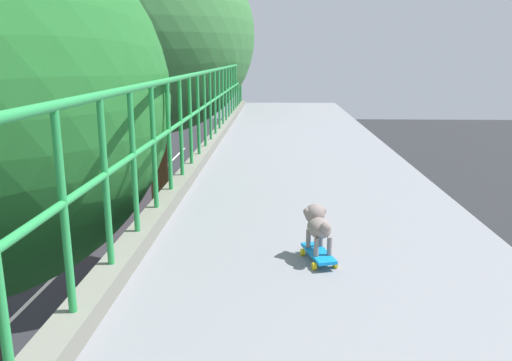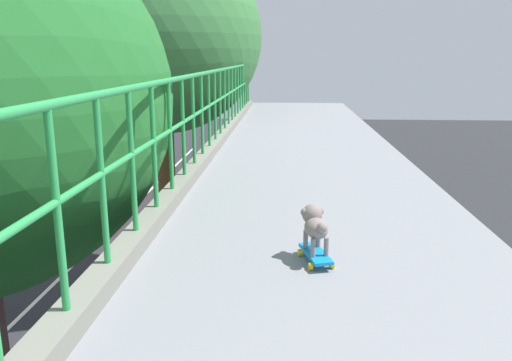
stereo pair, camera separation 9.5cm
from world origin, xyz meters
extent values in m
cylinder|color=green|center=(-0.25, 2.30, 6.46)|extent=(0.04, 0.04, 1.12)
cylinder|color=green|center=(-0.25, 2.95, 6.46)|extent=(0.04, 0.04, 1.12)
cylinder|color=green|center=(-0.25, 3.61, 6.46)|extent=(0.04, 0.04, 1.12)
cylinder|color=green|center=(-0.25, 4.26, 6.46)|extent=(0.04, 0.04, 1.12)
cylinder|color=green|center=(-0.25, 4.92, 6.46)|extent=(0.04, 0.04, 1.12)
cylinder|color=green|center=(-0.25, 5.58, 6.46)|extent=(0.04, 0.04, 1.12)
cylinder|color=green|center=(-0.25, 6.23, 6.46)|extent=(0.04, 0.04, 1.12)
cylinder|color=green|center=(-0.25, 6.89, 6.46)|extent=(0.04, 0.04, 1.12)
cylinder|color=green|center=(-0.25, 7.54, 6.46)|extent=(0.04, 0.04, 1.12)
cylinder|color=green|center=(-0.25, 8.20, 6.46)|extent=(0.04, 0.04, 1.12)
cylinder|color=green|center=(-0.25, 8.85, 6.46)|extent=(0.04, 0.04, 1.12)
cylinder|color=green|center=(-0.25, 9.51, 6.46)|extent=(0.04, 0.04, 1.12)
cylinder|color=green|center=(-0.25, 10.17, 6.46)|extent=(0.04, 0.04, 1.12)
cylinder|color=green|center=(-0.25, 10.82, 6.46)|extent=(0.04, 0.04, 1.12)
cylinder|color=green|center=(-0.25, 11.48, 6.46)|extent=(0.04, 0.04, 1.12)
cylinder|color=green|center=(-0.25, 12.13, 6.46)|extent=(0.04, 0.04, 1.12)
cylinder|color=green|center=(-0.25, 12.79, 6.46)|extent=(0.04, 0.04, 1.12)
cylinder|color=green|center=(-0.25, 13.45, 6.46)|extent=(0.04, 0.04, 1.12)
cylinder|color=green|center=(-0.25, 14.10, 6.46)|extent=(0.04, 0.04, 1.12)
cylinder|color=green|center=(-0.25, 14.76, 6.46)|extent=(0.04, 0.04, 1.12)
cylinder|color=green|center=(-0.25, 15.41, 6.46)|extent=(0.04, 0.04, 1.12)
cube|color=red|center=(-8.62, 24.23, 1.78)|extent=(2.37, 11.74, 3.00)
cube|color=black|center=(-8.62, 24.23, 2.31)|extent=(2.39, 10.80, 0.70)
cylinder|color=black|center=(-7.49, 28.34, 0.48)|extent=(0.28, 0.96, 0.96)
cylinder|color=black|center=(-9.75, 28.34, 0.48)|extent=(0.28, 0.96, 0.96)
cylinder|color=black|center=(-7.49, 21.00, 0.48)|extent=(0.28, 0.96, 0.96)
cylinder|color=black|center=(-9.75, 21.00, 0.48)|extent=(0.28, 0.96, 0.96)
cylinder|color=brown|center=(-2.75, 14.85, 3.11)|extent=(0.54, 0.54, 6.21)
ellipsoid|color=#3D7F40|center=(-2.75, 14.85, 7.83)|extent=(5.89, 5.89, 5.65)
cube|color=#0E83DC|center=(1.18, 3.37, 5.84)|extent=(0.24, 0.44, 0.02)
cylinder|color=yellow|center=(1.22, 3.52, 5.80)|extent=(0.04, 0.06, 0.05)
cylinder|color=yellow|center=(1.06, 3.48, 5.80)|extent=(0.04, 0.06, 0.05)
cylinder|color=yellow|center=(1.29, 3.26, 5.80)|extent=(0.04, 0.06, 0.05)
cylinder|color=yellow|center=(1.13, 3.21, 5.80)|extent=(0.04, 0.06, 0.05)
cylinder|color=gray|center=(1.20, 3.48, 5.92)|extent=(0.04, 0.04, 0.14)
cylinder|color=gray|center=(1.10, 3.45, 5.92)|extent=(0.04, 0.04, 0.14)
cylinder|color=gray|center=(1.25, 3.30, 5.92)|extent=(0.04, 0.04, 0.14)
cylinder|color=gray|center=(1.15, 3.28, 5.92)|extent=(0.04, 0.04, 0.14)
ellipsoid|color=gray|center=(1.18, 3.38, 6.03)|extent=(0.23, 0.28, 0.15)
sphere|color=gray|center=(1.15, 3.48, 6.11)|extent=(0.15, 0.15, 0.15)
ellipsoid|color=slate|center=(1.13, 3.55, 6.10)|extent=(0.07, 0.08, 0.05)
sphere|color=gray|center=(1.20, 3.49, 6.13)|extent=(0.06, 0.06, 0.06)
sphere|color=gray|center=(1.09, 3.46, 6.13)|extent=(0.06, 0.06, 0.06)
sphere|color=gray|center=(1.21, 3.26, 6.08)|extent=(0.08, 0.08, 0.08)
camera|label=1|loc=(0.86, -0.17, 7.26)|focal=35.44mm
camera|label=2|loc=(0.95, -0.17, 7.26)|focal=35.44mm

